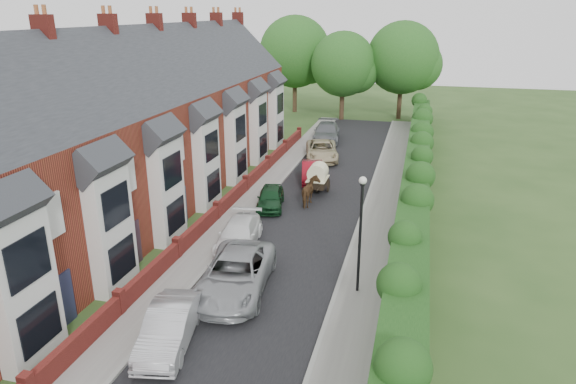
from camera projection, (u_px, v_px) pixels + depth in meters
name	position (u px, v px, depth m)	size (l,w,h in m)	color
ground	(251.00, 335.00, 18.83)	(140.00, 140.00, 0.00)	#2D4C1E
road	(304.00, 221.00, 28.97)	(6.00, 58.00, 0.02)	black
pavement_hedge_side	(377.00, 228.00, 27.98)	(2.20, 58.00, 0.12)	gray
pavement_house_side	(240.00, 214.00, 29.87)	(1.70, 58.00, 0.12)	gray
kerb_hedge_side	(358.00, 226.00, 28.23)	(0.18, 58.00, 0.13)	gray
kerb_house_side	(253.00, 215.00, 29.68)	(0.18, 58.00, 0.13)	gray
hedge	(414.00, 204.00, 27.03)	(2.10, 58.00, 2.85)	#143611
terrace_row	(123.00, 137.00, 29.02)	(9.05, 40.50, 11.50)	maroon
garden_wall_row	(217.00, 212.00, 29.06)	(0.35, 40.35, 1.10)	maroon
lamppost	(361.00, 221.00, 20.56)	(0.32, 0.32, 5.16)	black
tree_far_left	(347.00, 66.00, 54.08)	(7.14, 6.80, 9.29)	#332316
tree_far_right	(406.00, 60.00, 54.26)	(7.98, 7.60, 10.31)	#332316
tree_far_back	(299.00, 54.00, 57.93)	(8.40, 8.00, 10.82)	#332316
car_silver_a	(169.00, 327.00, 18.10)	(1.50, 4.31, 1.42)	#B4B3B8
car_silver_b	(236.00, 274.00, 21.54)	(2.67, 5.79, 1.61)	#9B9DA2
car_white	(239.00, 234.00, 25.69)	(1.84, 4.53, 1.32)	white
car_green	(270.00, 198.00, 30.80)	(1.50, 3.74, 1.27)	#10371A
car_red	(312.00, 172.00, 35.58)	(1.41, 4.04, 1.33)	maroon
car_beige	(322.00, 151.00, 40.76)	(2.42, 5.26, 1.46)	#C2B28C
car_grey	(327.00, 132.00, 46.50)	(2.26, 5.55, 1.61)	slate
horse	(311.00, 192.00, 31.09)	(0.92, 2.02, 1.71)	#50351D
horse_cart	(318.00, 176.00, 32.97)	(1.29, 2.85, 2.06)	black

